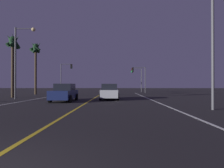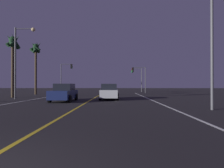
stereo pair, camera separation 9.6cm
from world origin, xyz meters
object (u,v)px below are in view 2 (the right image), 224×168
(car_lead_same_lane, at_px, (109,92))
(street_lamp_right_near, at_px, (204,24))
(palm_tree_left_far, at_px, (36,52))
(palm_tree_left_mid, at_px, (13,46))
(street_lamp_left_mid, at_px, (20,53))
(traffic_light_far_right, at_px, (137,75))
(traffic_light_near_right, at_px, (139,74))
(traffic_light_near_left, at_px, (66,72))
(car_oncoming, at_px, (64,93))

(car_lead_same_lane, bearing_deg, street_lamp_right_near, -143.46)
(palm_tree_left_far, bearing_deg, palm_tree_left_mid, -86.74)
(street_lamp_left_mid, bearing_deg, traffic_light_far_right, 54.84)
(car_lead_same_lane, relative_size, traffic_light_near_right, 0.83)
(car_lead_same_lane, relative_size, street_lamp_left_mid, 0.53)
(traffic_light_near_left, distance_m, street_lamp_left_mid, 16.57)
(palm_tree_left_mid, bearing_deg, traffic_light_near_left, 77.72)
(street_lamp_left_mid, bearing_deg, palm_tree_left_mid, 131.54)
(traffic_light_near_left, xyz_separation_m, traffic_light_far_right, (14.74, 5.50, -0.31))
(car_lead_same_lane, bearing_deg, palm_tree_left_mid, 76.61)
(traffic_light_near_right, relative_size, palm_tree_left_mid, 0.64)
(street_lamp_right_near, height_order, palm_tree_left_mid, street_lamp_right_near)
(traffic_light_near_right, bearing_deg, palm_tree_left_mid, 38.50)
(car_lead_same_lane, relative_size, traffic_light_far_right, 0.80)
(car_lead_same_lane, relative_size, street_lamp_right_near, 0.50)
(traffic_light_near_right, height_order, traffic_light_far_right, traffic_light_far_right)
(car_lead_same_lane, bearing_deg, traffic_light_near_left, 28.82)
(traffic_light_near_right, height_order, palm_tree_left_mid, palm_tree_left_mid)
(car_oncoming, relative_size, palm_tree_left_far, 0.48)
(car_lead_same_lane, distance_m, palm_tree_left_far, 17.83)
(traffic_light_near_left, relative_size, street_lamp_right_near, 0.68)
(traffic_light_near_right, bearing_deg, traffic_light_far_right, -92.25)
(car_oncoming, bearing_deg, street_lamp_left_mid, -115.96)
(traffic_light_near_right, xyz_separation_m, traffic_light_far_right, (0.22, 5.50, 0.13))
(car_oncoming, xyz_separation_m, street_lamp_left_mid, (-5.80, 2.82, 4.30))
(street_lamp_right_near, bearing_deg, palm_tree_left_far, -45.17)
(traffic_light_near_left, height_order, traffic_light_far_right, traffic_light_near_left)
(street_lamp_right_near, bearing_deg, traffic_light_far_right, -88.45)
(traffic_light_near_left, bearing_deg, traffic_light_far_right, 20.46)
(traffic_light_near_right, distance_m, traffic_light_near_left, 14.53)
(car_lead_same_lane, xyz_separation_m, palm_tree_left_far, (-12.79, 10.71, 6.31))
(traffic_light_near_left, bearing_deg, palm_tree_left_far, -119.32)
(palm_tree_left_far, bearing_deg, car_oncoming, -57.10)
(palm_tree_left_mid, bearing_deg, traffic_light_far_right, 47.60)
(car_oncoming, height_order, palm_tree_left_far, palm_tree_left_far)
(car_oncoming, height_order, street_lamp_right_near, street_lamp_right_near)
(street_lamp_right_near, bearing_deg, traffic_light_near_left, -58.46)
(traffic_light_near_right, height_order, traffic_light_near_left, traffic_light_near_left)
(street_lamp_right_near, height_order, palm_tree_left_far, palm_tree_left_far)
(street_lamp_right_near, bearing_deg, street_lamp_left_mid, -28.41)
(car_oncoming, bearing_deg, traffic_light_far_right, 158.64)
(street_lamp_left_mid, bearing_deg, car_lead_same_lane, -2.18)
(car_lead_same_lane, xyz_separation_m, traffic_light_near_right, (5.22, 16.91, 3.01))
(street_lamp_right_near, relative_size, palm_tree_left_mid, 1.07)
(traffic_light_far_right, bearing_deg, palm_tree_left_mid, 47.60)
(traffic_light_near_right, bearing_deg, car_lead_same_lane, 72.85)
(car_oncoming, bearing_deg, palm_tree_left_far, -147.10)
(street_lamp_right_near, bearing_deg, car_lead_same_lane, -53.46)
(traffic_light_near_left, xyz_separation_m, street_lamp_left_mid, (-0.78, -16.53, 0.86))
(street_lamp_left_mid, bearing_deg, traffic_light_near_left, 87.31)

